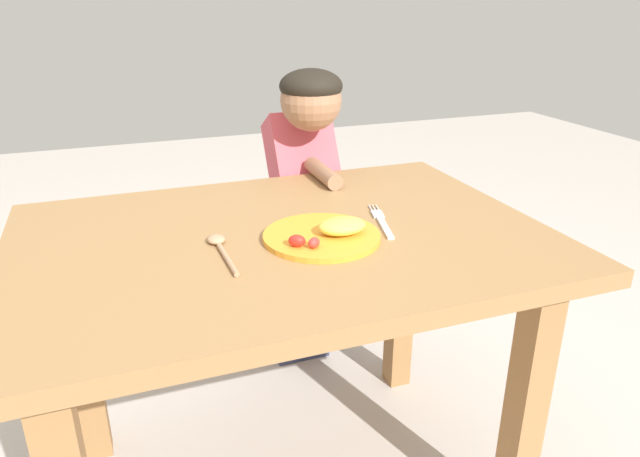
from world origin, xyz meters
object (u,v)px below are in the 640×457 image
fork (382,221)px  person (302,209)px  plate (326,234)px  spoon (221,247)px

fork → person: (-0.01, 0.53, -0.15)m
person → plate: bearing=76.5°
fork → person: bearing=15.7°
fork → person: size_ratio=0.20×
spoon → plate: bearing=-97.4°
plate → fork: size_ratio=1.21×
fork → spoon: 0.38m
fork → spoon: spoon is taller
plate → person: 0.61m
spoon → person: (0.36, 0.55, -0.16)m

